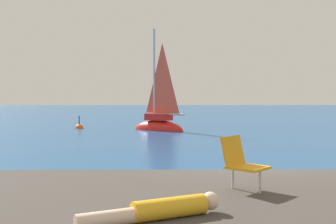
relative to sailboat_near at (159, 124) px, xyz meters
name	(u,v)px	position (x,y,z in m)	size (l,w,h in m)	color
ground_plane	(244,193)	(2.18, -17.24, -0.38)	(160.00, 160.00, 0.00)	navy
boulder_seaward	(206,208)	(1.18, -18.51, -0.38)	(0.87, 0.70, 0.48)	#473437
boulder_inland	(216,210)	(1.35, -18.64, -0.38)	(0.88, 0.71, 0.48)	#3B3535
sailboat_near	(159,124)	(0.00, 0.00, 0.00)	(3.73, 3.25, 7.08)	red
person_sunbather	(159,210)	(0.27, -22.13, 0.58)	(1.64, 0.91, 0.25)	gold
beach_chair	(241,161)	(1.48, -20.63, 0.91)	(0.76, 0.76, 0.80)	orange
marker_buoy	(79,128)	(-5.34, 1.45, -0.38)	(0.56, 0.56, 1.13)	#EA5114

